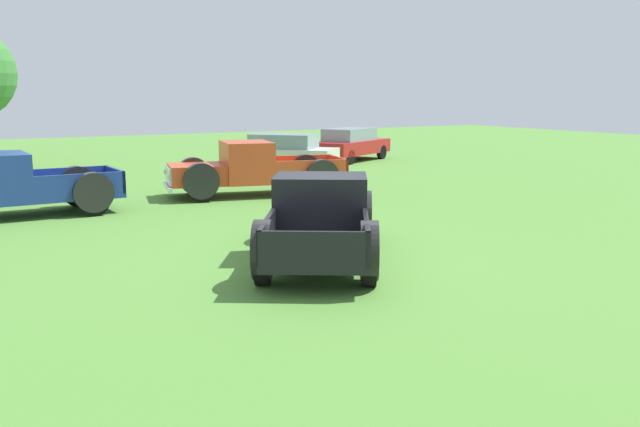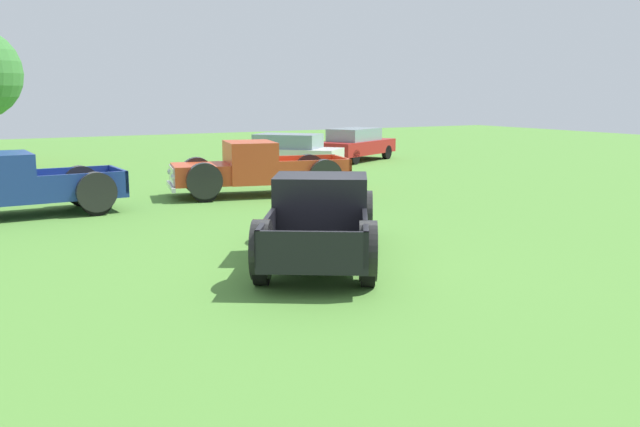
{
  "view_description": "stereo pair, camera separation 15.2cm",
  "coord_description": "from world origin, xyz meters",
  "px_view_note": "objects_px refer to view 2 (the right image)",
  "views": [
    {
      "loc": [
        -6.42,
        -11.02,
        3.13
      ],
      "look_at": [
        -0.03,
        -0.01,
        0.9
      ],
      "focal_mm": 39.04,
      "sensor_mm": 36.0,
      "label": 1
    },
    {
      "loc": [
        -6.29,
        -11.09,
        3.13
      ],
      "look_at": [
        -0.03,
        -0.01,
        0.9
      ],
      "focal_mm": 39.04,
      "sensor_mm": 36.0,
      "label": 2
    }
  ],
  "objects_px": {
    "pickup_truck_foreground": "(321,218)",
    "pickup_truck_behind_right": "(248,170)",
    "pickup_truck_behind_left": "(0,187)",
    "sedan_distant_a": "(355,144)",
    "sedan_distant_b": "(286,152)"
  },
  "relations": [
    {
      "from": "pickup_truck_foreground",
      "to": "pickup_truck_behind_right",
      "type": "bearing_deg",
      "value": 76.14
    },
    {
      "from": "pickup_truck_behind_left",
      "to": "sedan_distant_a",
      "type": "relative_size",
      "value": 1.12
    },
    {
      "from": "pickup_truck_behind_right",
      "to": "sedan_distant_b",
      "type": "distance_m",
      "value": 6.71
    },
    {
      "from": "pickup_truck_behind_left",
      "to": "pickup_truck_behind_right",
      "type": "height_order",
      "value": "pickup_truck_behind_right"
    },
    {
      "from": "pickup_truck_behind_left",
      "to": "sedan_distant_a",
      "type": "xyz_separation_m",
      "value": [
        15.65,
        8.1,
        0.0
      ]
    },
    {
      "from": "pickup_truck_behind_right",
      "to": "sedan_distant_a",
      "type": "distance_m",
      "value": 11.58
    },
    {
      "from": "pickup_truck_behind_right",
      "to": "sedan_distant_b",
      "type": "height_order",
      "value": "pickup_truck_behind_right"
    },
    {
      "from": "pickup_truck_foreground",
      "to": "sedan_distant_a",
      "type": "bearing_deg",
      "value": 55.71
    },
    {
      "from": "pickup_truck_behind_right",
      "to": "sedan_distant_b",
      "type": "xyz_separation_m",
      "value": [
        3.99,
        5.4,
        -0.01
      ]
    },
    {
      "from": "pickup_truck_foreground",
      "to": "pickup_truck_behind_left",
      "type": "xyz_separation_m",
      "value": [
        -4.98,
        7.56,
        0.02
      ]
    },
    {
      "from": "pickup_truck_behind_right",
      "to": "sedan_distant_b",
      "type": "bearing_deg",
      "value": 53.54
    },
    {
      "from": "pickup_truck_behind_right",
      "to": "pickup_truck_behind_left",
      "type": "bearing_deg",
      "value": -176.22
    },
    {
      "from": "pickup_truck_foreground",
      "to": "pickup_truck_behind_right",
      "type": "xyz_separation_m",
      "value": [
        1.98,
        8.02,
        0.03
      ]
    },
    {
      "from": "sedan_distant_b",
      "to": "pickup_truck_behind_left",
      "type": "bearing_deg",
      "value": -151.84
    },
    {
      "from": "pickup_truck_foreground",
      "to": "sedan_distant_b",
      "type": "relative_size",
      "value": 1.19
    }
  ]
}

